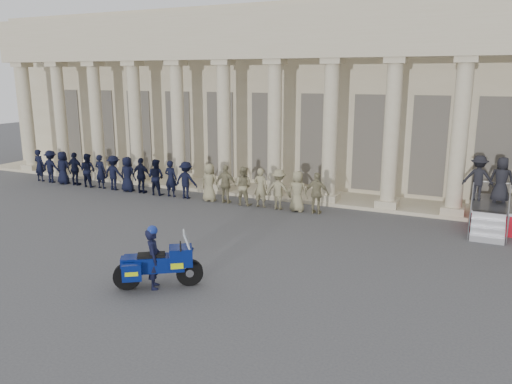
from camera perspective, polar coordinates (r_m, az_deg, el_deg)
The scene contains 5 objects.
ground at distance 15.92m, azimuth -4.85°, elevation -7.39°, with size 90.00×90.00×0.00m, color #454548.
building at distance 28.66m, azimuth 9.94°, elevation 10.87°, with size 40.00×12.50×9.00m.
officer_rank at distance 24.11m, azimuth -10.99°, elevation 1.65°, with size 16.45×0.65×1.73m.
motorcycle at distance 13.72m, azimuth -11.03°, elevation -8.07°, with size 2.06×1.66×1.53m.
rider at distance 13.65m, azimuth -11.63°, elevation -7.29°, with size 0.67×0.72×1.75m.
Camera 1 is at (7.45, -12.92, 5.58)m, focal length 35.00 mm.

